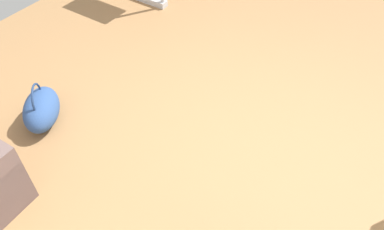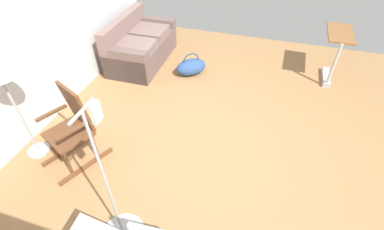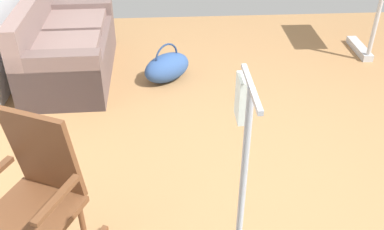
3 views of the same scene
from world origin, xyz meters
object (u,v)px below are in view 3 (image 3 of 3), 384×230
object	(u,v)px
couch	(67,50)
overbed_table	(366,8)
rocking_chair	(38,199)
duffel_bag	(167,67)

from	to	relation	value
couch	overbed_table	distance (m)	3.51
rocking_chair	couch	bearing A→B (deg)	7.05
overbed_table	duffel_bag	bearing A→B (deg)	104.98
couch	rocking_chair	world-z (taller)	rocking_chair
rocking_chair	duffel_bag	xyz separation A→B (m)	(2.32, -0.78, -0.35)
couch	duffel_bag	world-z (taller)	couch
overbed_table	duffel_bag	world-z (taller)	overbed_table
duffel_bag	overbed_table	bearing A→B (deg)	-75.02
rocking_chair	overbed_table	xyz separation A→B (m)	(2.95, -3.16, 0.03)
couch	rocking_chair	size ratio (longest dim) A/B	1.54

